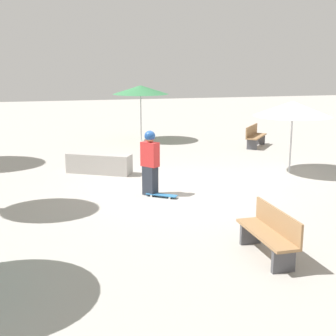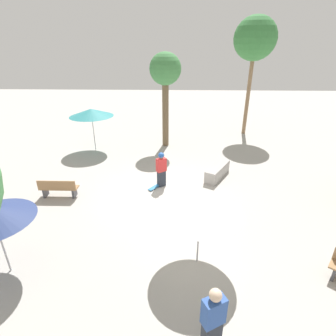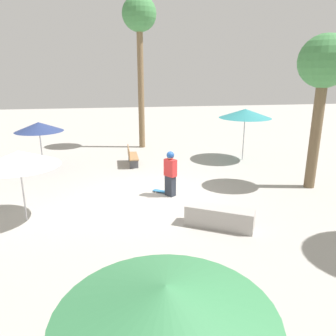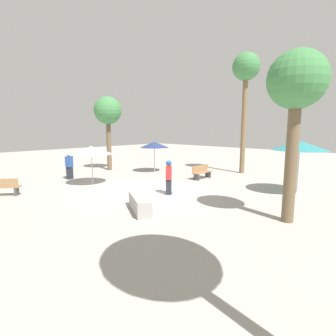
# 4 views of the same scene
# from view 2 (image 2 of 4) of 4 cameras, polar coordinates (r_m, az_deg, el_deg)

# --- Properties ---
(ground_plane) EXTENTS (60.00, 60.00, 0.00)m
(ground_plane) POSITION_cam_2_polar(r_m,az_deg,el_deg) (11.52, -1.04, -5.68)
(ground_plane) COLOR #ADA8A0
(skater_main) EXTENTS (0.46, 0.50, 1.65)m
(skater_main) POSITION_cam_2_polar(r_m,az_deg,el_deg) (11.78, -1.46, -0.05)
(skater_main) COLOR #282D38
(skater_main) RESTS_ON ground_plane
(skateboard) EXTENTS (0.76, 0.64, 0.07)m
(skateboard) POSITION_cam_2_polar(r_m,az_deg,el_deg) (11.97, -2.80, -4.10)
(skateboard) COLOR teal
(skateboard) RESTS_ON ground_plane
(concrete_ledge) EXTENTS (1.97, 1.44, 0.60)m
(concrete_ledge) POSITION_cam_2_polar(r_m,az_deg,el_deg) (13.06, 10.69, -0.73)
(concrete_ledge) COLOR #A8A39E
(concrete_ledge) RESTS_ON ground_plane
(bench_near) EXTENTS (0.45, 1.60, 0.85)m
(bench_near) POSITION_cam_2_polar(r_m,az_deg,el_deg) (12.02, -22.72, -4.09)
(bench_near) COLOR #47474C
(bench_near) RESTS_ON ground_plane
(shade_umbrella_white) EXTENTS (2.33, 2.33, 2.17)m
(shade_umbrella_white) POSITION_cam_2_polar(r_m,az_deg,el_deg) (7.20, 7.05, -8.26)
(shade_umbrella_white) COLOR #B7B7BC
(shade_umbrella_white) RESTS_ON ground_plane
(shade_umbrella_teal) EXTENTS (2.57, 2.57, 2.57)m
(shade_umbrella_teal) POSITION_cam_2_polar(r_m,az_deg,el_deg) (16.32, -16.37, 11.50)
(shade_umbrella_teal) COLOR #B7B7BC
(shade_umbrella_teal) RESTS_ON ground_plane
(palm_tree_center_left) EXTENTS (1.87, 1.87, 5.62)m
(palm_tree_center_left) POSITION_cam_2_polar(r_m,az_deg,el_deg) (16.24, -0.59, 19.97)
(palm_tree_center_left) COLOR brown
(palm_tree_center_left) RESTS_ON ground_plane
(palm_tree_right) EXTENTS (2.75, 2.75, 7.71)m
(palm_tree_right) POSITION_cam_2_polar(r_m,az_deg,el_deg) (19.58, 18.42, 25.02)
(palm_tree_right) COLOR #896B4C
(palm_tree_right) RESTS_ON ground_plane
(bystander_watching) EXTENTS (0.44, 0.53, 1.70)m
(bystander_watching) POSITION_cam_2_polar(r_m,az_deg,el_deg) (6.18, 9.73, -29.87)
(bystander_watching) COLOR #282D38
(bystander_watching) RESTS_ON ground_plane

